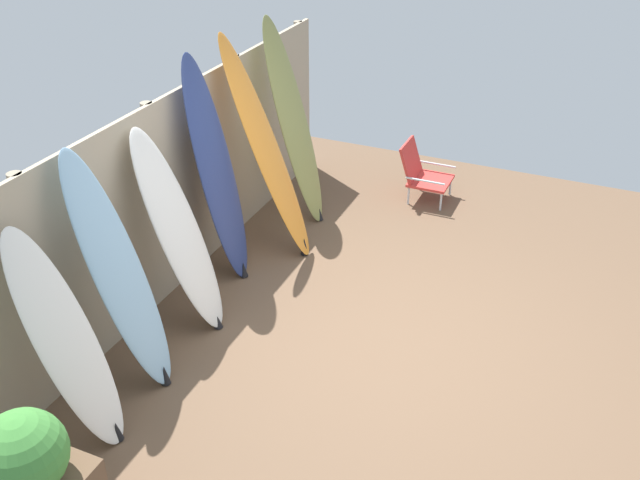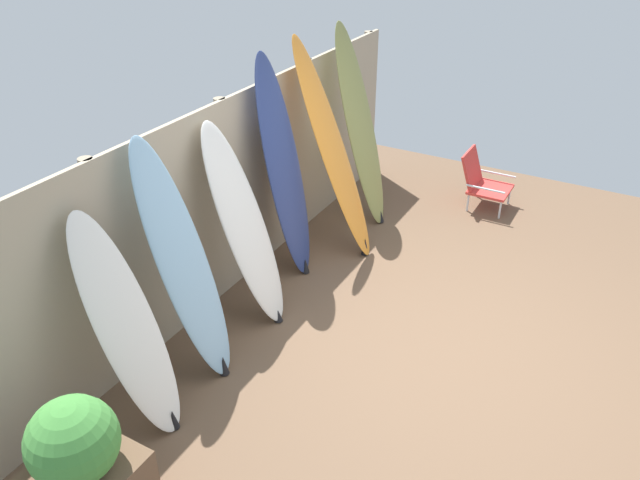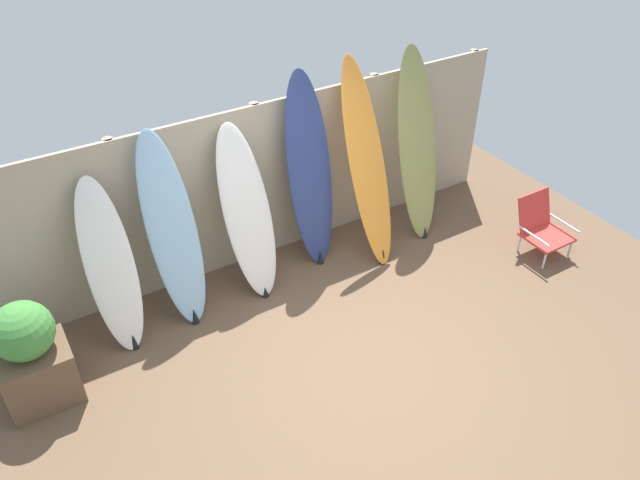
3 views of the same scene
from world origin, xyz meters
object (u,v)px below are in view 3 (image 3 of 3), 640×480
Objects in this scene: surfboard_navy_3 at (310,173)px; beach_chair at (541,225)px; planter_box at (32,355)px; surfboard_skyblue_1 at (173,232)px; surfboard_olive_5 at (417,147)px; surfboard_orange_4 at (367,166)px; surfboard_white_0 at (111,268)px; surfboard_white_2 at (247,214)px.

beach_chair is at bearing -29.37° from surfboard_navy_3.
surfboard_skyblue_1 is at bearing 16.16° from planter_box.
surfboard_olive_5 is 3.27× the size of beach_chair.
surfboard_skyblue_1 is at bearing 177.53° from surfboard_orange_4.
surfboard_navy_3 is at bearing 3.16° from surfboard_white_0.
surfboard_navy_3 is 0.99× the size of surfboard_orange_4.
surfboard_olive_5 is (2.86, -0.04, 0.13)m from surfboard_skyblue_1.
surfboard_white_2 is 0.83× the size of surfboard_navy_3.
surfboard_olive_5 is at bearing 4.37° from surfboard_orange_4.
planter_box is at bearing -169.11° from surfboard_white_2.
surfboard_white_0 is at bearing 178.43° from surfboard_orange_4.
surfboard_white_2 is (0.77, 0.01, -0.06)m from surfboard_skyblue_1.
planter_box is at bearing -170.10° from surfboard_navy_3.
beach_chair is at bearing -49.84° from surfboard_olive_5.
beach_chair is at bearing -17.02° from surfboard_skyblue_1.
beach_chair is (3.04, -1.17, -0.54)m from surfboard_white_2.
surfboard_white_2 is 2.68× the size of beach_chair.
surfboard_navy_3 reaches higher than beach_chair.
surfboard_orange_4 reaches higher than surfboard_white_2.
surfboard_white_2 is 2.10m from surfboard_olive_5.
surfboard_olive_5 reaches higher than surfboard_navy_3.
surfboard_orange_4 is (2.15, -0.09, 0.12)m from surfboard_skyblue_1.
surfboard_navy_3 is 3.23× the size of beach_chair.
surfboard_orange_4 is 1.00× the size of surfboard_olive_5.
surfboard_orange_4 reaches higher than planter_box.
beach_chair is 5.33m from planter_box.
planter_box is (-1.46, -0.42, -0.46)m from surfboard_skyblue_1.
beach_chair is (0.95, -1.13, -0.73)m from surfboard_olive_5.
surfboard_olive_5 is (2.09, -0.04, 0.19)m from surfboard_white_2.
surfboard_olive_5 is at bearing 152.85° from beach_chair.
surfboard_skyblue_1 is 2.86m from surfboard_olive_5.
beach_chair is (4.43, -1.15, -0.45)m from surfboard_white_0.
surfboard_white_2 reaches higher than beach_chair.
surfboard_white_2 is 1.39m from surfboard_orange_4.
surfboard_white_2 is at bearing 0.48° from surfboard_skyblue_1.
planter_box is (-4.32, -0.38, -0.58)m from surfboard_olive_5.
surfboard_white_0 is 4.60m from beach_chair.
surfboard_white_2 is at bearing 0.96° from surfboard_white_0.
surfboard_white_2 is 0.81m from surfboard_navy_3.
planter_box is at bearing -163.84° from surfboard_skyblue_1.
surfboard_white_0 is 2.78m from surfboard_orange_4.
surfboard_skyblue_1 is at bearing -174.32° from beach_chair.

